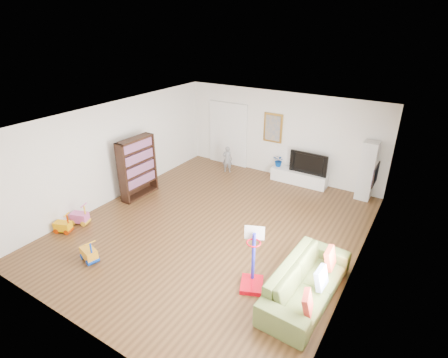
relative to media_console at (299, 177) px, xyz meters
The scene contains 25 objects.
floor 3.58m from the media_console, 103.21° to the right, with size 6.50×7.50×0.00m, color brown.
ceiling 4.36m from the media_console, 103.21° to the right, with size 6.50×7.50×0.00m, color white.
wall_back 1.44m from the media_console, 161.57° to the left, with size 6.50×0.00×2.70m, color silver.
wall_front 7.36m from the media_console, 96.45° to the right, with size 6.50×0.00×2.70m, color silver.
wall_left 5.47m from the media_console, 139.46° to the right, with size 0.00×7.50×2.70m, color silver.
wall_right 4.40m from the media_console, 55.02° to the right, with size 0.00×7.50×2.70m, color silver.
navy_accent 3.59m from the media_console, 40.67° to the right, with size 0.01×3.20×1.70m, color black.
olive_wainscot 3.20m from the media_console, 40.67° to the right, with size 0.01×3.20×1.00m, color brown.
doorway 2.86m from the media_console, behind, with size 1.45×0.06×2.10m, color white.
painting_back 1.74m from the media_console, 167.72° to the left, with size 0.62×0.06×0.92m, color gold.
artwork_right 3.30m from the media_console, 38.59° to the right, with size 0.04×0.56×0.46m, color #7F3F8C.
media_console is the anchor object (origin of this frame).
tall_cabinet 2.01m from the media_console, ahead, with size 0.39×0.39×1.68m, color silver.
bookshelf 4.86m from the media_console, 138.38° to the right, with size 0.31×1.18×1.73m, color black.
sofa 4.94m from the media_console, 67.69° to the right, with size 2.33×0.91×0.68m, color #5C6D35.
basketball_hoop 4.96m from the media_console, 79.32° to the right, with size 0.43×0.52×1.25m, color red.
ride_on_yellow 6.75m from the media_console, 124.25° to the right, with size 0.38×0.24×0.51m, color #EAA204.
ride_on_orange 6.42m from the media_console, 111.70° to the right, with size 0.41×0.25×0.54m, color orange.
ride_on_pink 6.36m from the media_console, 126.48° to the right, with size 0.41×0.26×0.55m, color #CC56A1.
child 2.39m from the media_console, 169.75° to the right, with size 0.33×0.22×0.90m, color gray.
tv 0.60m from the media_console, 13.98° to the left, with size 1.16×0.15×0.67m, color black.
vase_plant 0.81m from the media_console, behind, with size 0.34×0.30×0.38m, color navy.
pillow_left 5.69m from the media_console, 68.09° to the right, with size 0.09×0.36×0.36m, color #AD3126.
pillow_center 5.04m from the media_console, 65.12° to the right, with size 0.10×0.37×0.37m, color white.
pillow_right 4.46m from the media_console, 62.03° to the right, with size 0.10×0.38×0.38m, color #D34129.
Camera 1 is at (4.03, -6.08, 4.68)m, focal length 28.00 mm.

